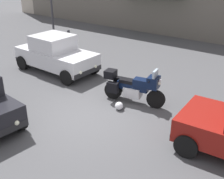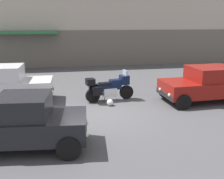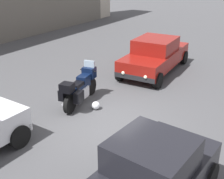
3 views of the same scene
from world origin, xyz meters
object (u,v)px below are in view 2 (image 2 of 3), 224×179
(car_hatchback_near, at_px, (7,85))
(car_compact_side, at_px, (25,123))
(motorcycle, at_px, (109,87))
(helmet, at_px, (110,102))
(car_sedan_far, at_px, (211,84))

(car_hatchback_near, height_order, car_compact_side, car_hatchback_near)
(motorcycle, bearing_deg, helmet, -106.86)
(helmet, distance_m, car_sedan_far, 4.63)
(helmet, height_order, car_hatchback_near, car_hatchback_near)
(motorcycle, relative_size, car_compact_side, 0.63)
(car_sedan_far, relative_size, car_compact_side, 1.30)
(helmet, distance_m, car_hatchback_near, 4.59)
(motorcycle, relative_size, car_hatchback_near, 0.57)
(helmet, relative_size, car_compact_side, 0.08)
(car_hatchback_near, distance_m, car_compact_side, 4.87)
(car_sedan_far, distance_m, car_compact_side, 8.27)
(car_hatchback_near, relative_size, car_compact_side, 1.09)
(motorcycle, xyz_separation_m, car_compact_side, (-3.09, -4.10, 0.15))
(car_hatchback_near, xyz_separation_m, car_sedan_far, (8.95, -1.39, -0.03))
(car_sedan_far, bearing_deg, helmet, -3.93)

